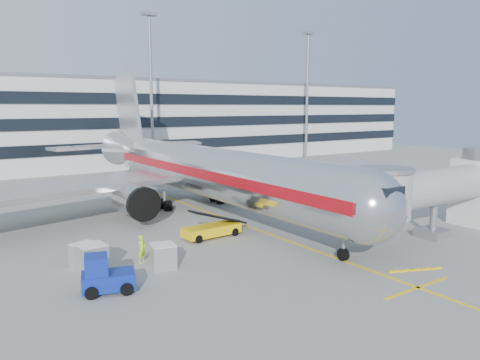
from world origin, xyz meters
TOP-DOWN VIEW (x-y plane):
  - ground at (0.00, 0.00)m, footprint 180.00×180.00m
  - lead_in_line at (0.00, 10.00)m, footprint 0.25×70.00m
  - stop_bar at (0.00, -14.00)m, footprint 6.00×0.25m
  - main_jet at (0.00, 11.72)m, footprint 50.95×48.70m
  - jet_bridge at (12.18, -8.00)m, footprint 17.80×4.50m
  - terminal at (0.00, 57.95)m, footprint 150.00×24.25m
  - light_mast_centre at (8.00, 42.00)m, footprint 2.40×1.20m
  - light_mast_east at (42.00, 42.00)m, footprint 2.40×1.20m
  - belt_loader at (-4.53, 2.30)m, footprint 5.19×2.07m
  - baggage_tug at (-15.58, -4.18)m, footprint 3.35×2.60m
  - cargo_container_left at (-15.09, -0.16)m, footprint 1.83×1.83m
  - cargo_container_right at (-11.02, -2.28)m, footprint 1.83×1.83m
  - cargo_container_front at (-15.26, 0.74)m, footprint 1.96×1.96m
  - ramp_worker at (-11.76, -0.46)m, footprint 0.85×0.75m

SIDE VIEW (x-z plane):
  - ground at x=0.00m, z-range 0.00..0.00m
  - lead_in_line at x=0.00m, z-range 0.00..0.01m
  - stop_bar at x=0.00m, z-range 0.00..0.01m
  - belt_loader at x=-4.53m, z-range -0.53..1.93m
  - cargo_container_right at x=-11.02m, z-range 0.00..1.64m
  - cargo_container_front at x=-15.26m, z-range 0.00..1.65m
  - cargo_container_left at x=-15.09m, z-range 0.00..1.78m
  - ramp_worker at x=-11.76m, z-range 0.00..1.95m
  - baggage_tug at x=-15.58m, z-range -0.14..2.09m
  - jet_bridge at x=12.18m, z-range 0.37..7.37m
  - main_jet at x=0.00m, z-range -3.79..12.26m
  - terminal at x=0.00m, z-range 0.00..15.60m
  - light_mast_centre at x=8.00m, z-range 2.15..27.60m
  - light_mast_east at x=42.00m, z-range 2.15..27.60m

